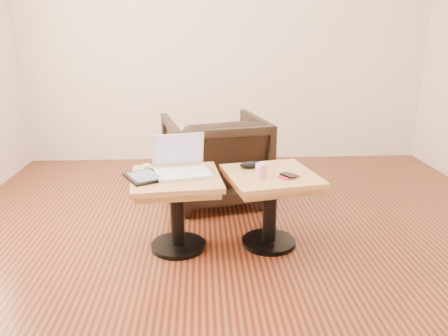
{
  "coord_description": "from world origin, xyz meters",
  "views": [
    {
      "loc": [
        -0.29,
        -2.7,
        1.44
      ],
      "look_at": [
        -0.14,
        0.04,
        0.58
      ],
      "focal_mm": 35.0,
      "sensor_mm": 36.0,
      "label": 1
    }
  ],
  "objects_px": {
    "side_table_left": "(177,195)",
    "striped_cup": "(261,171)",
    "side_table_right": "(270,192)",
    "armchair": "(215,159)",
    "laptop": "(181,166)"
  },
  "relations": [
    {
      "from": "side_table_left",
      "to": "striped_cup",
      "type": "xyz_separation_m",
      "value": [
        0.55,
        -0.07,
        0.18
      ]
    },
    {
      "from": "side_table_right",
      "to": "striped_cup",
      "type": "relative_size",
      "value": 7.2
    },
    {
      "from": "side_table_right",
      "to": "striped_cup",
      "type": "bearing_deg",
      "value": -144.47
    },
    {
      "from": "striped_cup",
      "to": "armchair",
      "type": "distance_m",
      "value": 1.02
    },
    {
      "from": "side_table_right",
      "to": "armchair",
      "type": "xyz_separation_m",
      "value": [
        -0.35,
        0.88,
        -0.02
      ]
    },
    {
      "from": "striped_cup",
      "to": "side_table_left",
      "type": "bearing_deg",
      "value": 173.19
    },
    {
      "from": "striped_cup",
      "to": "armchair",
      "type": "bearing_deg",
      "value": 105.56
    },
    {
      "from": "side_table_right",
      "to": "laptop",
      "type": "distance_m",
      "value": 0.63
    },
    {
      "from": "side_table_left",
      "to": "laptop",
      "type": "bearing_deg",
      "value": 56.36
    },
    {
      "from": "side_table_left",
      "to": "striped_cup",
      "type": "distance_m",
      "value": 0.59
    },
    {
      "from": "side_table_left",
      "to": "side_table_right",
      "type": "bearing_deg",
      "value": -4.04
    },
    {
      "from": "laptop",
      "to": "striped_cup",
      "type": "xyz_separation_m",
      "value": [
        0.52,
        -0.13,
        -0.0
      ]
    },
    {
      "from": "striped_cup",
      "to": "side_table_right",
      "type": "bearing_deg",
      "value": 46.96
    },
    {
      "from": "side_table_left",
      "to": "striped_cup",
      "type": "relative_size",
      "value": 6.71
    },
    {
      "from": "striped_cup",
      "to": "armchair",
      "type": "height_order",
      "value": "armchair"
    }
  ]
}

